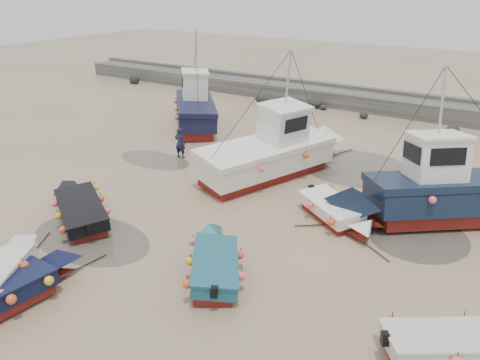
% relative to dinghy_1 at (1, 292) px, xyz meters
% --- Properties ---
extents(ground, '(120.00, 120.00, 0.00)m').
position_rel_dinghy_1_xyz_m(ground, '(3.31, 6.68, -0.55)').
color(ground, tan).
rests_on(ground, ground).
extents(seawall, '(60.00, 4.92, 1.50)m').
position_rel_dinghy_1_xyz_m(seawall, '(3.36, 28.67, 0.08)').
color(seawall, slate).
rests_on(seawall, ground).
extents(puddle_a, '(5.26, 5.26, 0.01)m').
position_rel_dinghy_1_xyz_m(puddle_a, '(-0.96, 4.23, -0.54)').
color(puddle_a, '#4E4940').
rests_on(puddle_a, ground).
extents(puddle_b, '(3.76, 3.76, 0.01)m').
position_rel_dinghy_1_xyz_m(puddle_b, '(9.65, 11.09, -0.54)').
color(puddle_b, '#4E4940').
rests_on(puddle_b, ground).
extents(puddle_c, '(4.50, 4.50, 0.01)m').
position_rel_dinghy_1_xyz_m(puddle_c, '(-4.66, 11.96, -0.54)').
color(puddle_c, '#4E4940').
rests_on(puddle_c, ground).
extents(puddle_d, '(5.65, 5.65, 0.01)m').
position_rel_dinghy_1_xyz_m(puddle_d, '(5.17, 16.82, -0.54)').
color(puddle_d, '#4E4940').
rests_on(puddle_d, ground).
extents(dinghy_1, '(2.51, 6.07, 1.43)m').
position_rel_dinghy_1_xyz_m(dinghy_1, '(0.00, 0.00, 0.00)').
color(dinghy_1, maroon).
rests_on(dinghy_1, ground).
extents(dinghy_2, '(3.58, 4.83, 1.43)m').
position_rel_dinghy_1_xyz_m(dinghy_2, '(4.37, 4.84, 0.01)').
color(dinghy_2, maroon).
rests_on(dinghy_2, ground).
extents(dinghy_3, '(5.49, 4.00, 1.43)m').
position_rel_dinghy_1_xyz_m(dinghy_3, '(12.34, 5.20, -0.00)').
color(dinghy_3, maroon).
rests_on(dinghy_3, ground).
extents(dinghy_4, '(5.74, 3.94, 1.43)m').
position_rel_dinghy_1_xyz_m(dinghy_4, '(-2.64, 5.22, -0.00)').
color(dinghy_4, maroon).
rests_on(dinghy_4, ground).
extents(dinghy_5, '(4.67, 3.52, 1.43)m').
position_rel_dinghy_1_xyz_m(dinghy_5, '(6.52, 10.48, 0.02)').
color(dinghy_5, maroon).
rests_on(dinghy_5, ground).
extents(cabin_boat_0, '(7.21, 8.15, 6.22)m').
position_rel_dinghy_1_xyz_m(cabin_boat_0, '(-6.79, 18.40, 0.81)').
color(cabin_boat_0, maroon).
rests_on(cabin_boat_0, ground).
extents(cabin_boat_1, '(5.22, 10.13, 6.22)m').
position_rel_dinghy_1_xyz_m(cabin_boat_1, '(1.92, 13.60, 0.78)').
color(cabin_boat_1, maroon).
rests_on(cabin_boat_1, ground).
extents(cabin_boat_2, '(8.73, 7.13, 6.22)m').
position_rel_dinghy_1_xyz_m(cabin_boat_2, '(9.99, 12.82, 0.79)').
color(cabin_boat_2, maroon).
rests_on(cabin_boat_2, ground).
extents(person, '(0.70, 0.52, 1.73)m').
position_rel_dinghy_1_xyz_m(person, '(-3.65, 13.03, -0.55)').
color(person, '#171931').
rests_on(person, ground).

